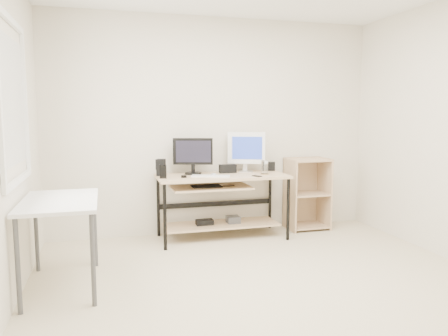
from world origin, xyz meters
name	(u,v)px	position (x,y,z in m)	size (l,w,h in m)	color
room	(259,131)	(-0.14, 0.04, 1.32)	(4.01, 4.01, 2.62)	beige
desk	(220,193)	(-0.03, 1.66, 0.54)	(1.50, 0.65, 0.75)	#CFAF83
side_table	(60,209)	(-1.68, 0.60, 0.67)	(0.60, 1.00, 0.75)	white
shelf_unit	(306,193)	(1.15, 1.82, 0.45)	(0.50, 0.40, 0.90)	tan
black_monitor	(193,154)	(-0.31, 1.80, 0.99)	(0.46, 0.19, 0.42)	black
white_imac	(246,149)	(0.35, 1.83, 1.03)	(0.44, 0.22, 0.49)	silver
keyboard	(211,176)	(-0.16, 1.55, 0.76)	(0.43, 0.12, 0.02)	white
mouse	(214,175)	(-0.12, 1.58, 0.77)	(0.06, 0.10, 0.04)	#B3B3B8
center_speaker	(228,169)	(0.11, 1.81, 0.80)	(0.20, 0.09, 0.10)	black
speaker_left	(161,167)	(-0.69, 1.78, 0.85)	(0.13, 0.13, 0.19)	black
speaker_right	(271,166)	(0.70, 1.87, 0.80)	(0.09, 0.09, 0.11)	black
audio_controller	(163,172)	(-0.69, 1.57, 0.82)	(0.07, 0.05, 0.15)	black
volume_puck	(184,176)	(-0.47, 1.56, 0.76)	(0.06, 0.06, 0.03)	black
smartphone	(257,176)	(0.35, 1.44, 0.75)	(0.06, 0.11, 0.01)	black
coaster	(265,174)	(0.50, 1.58, 0.75)	(0.10, 0.10, 0.01)	olive
drinking_glass	(265,167)	(0.50, 1.58, 0.84)	(0.08, 0.08, 0.16)	white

